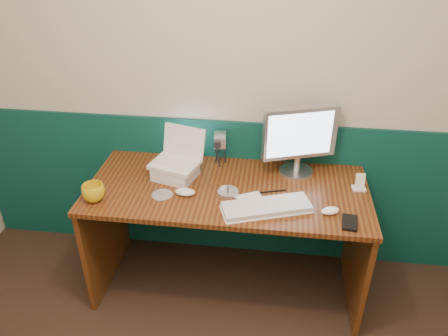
# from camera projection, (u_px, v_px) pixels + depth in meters

# --- Properties ---
(back_wall) EXTENTS (3.50, 0.04, 2.50)m
(back_wall) POSITION_uv_depth(u_px,v_px,m) (232.00, 82.00, 2.55)
(back_wall) COLOR beige
(back_wall) RESTS_ON ground
(wainscot) EXTENTS (3.48, 0.02, 1.00)m
(wainscot) POSITION_uv_depth(u_px,v_px,m) (231.00, 190.00, 2.92)
(wainscot) COLOR #083836
(wainscot) RESTS_ON ground
(desk) EXTENTS (1.60, 0.70, 0.75)m
(desk) POSITION_uv_depth(u_px,v_px,m) (227.00, 239.00, 2.68)
(desk) COLOR #3E190B
(desk) RESTS_ON ground
(laptop_riser) EXTENTS (0.27, 0.25, 0.08)m
(laptop_riser) POSITION_uv_depth(u_px,v_px,m) (175.00, 172.00, 2.56)
(laptop_riser) COLOR silver
(laptop_riser) RESTS_ON desk
(laptop) EXTENTS (0.31, 0.27, 0.22)m
(laptop) POSITION_uv_depth(u_px,v_px,m) (174.00, 149.00, 2.49)
(laptop) COLOR white
(laptop) RESTS_ON laptop_riser
(monitor) EXTENTS (0.45, 0.26, 0.43)m
(monitor) POSITION_uv_depth(u_px,v_px,m) (299.00, 141.00, 2.52)
(monitor) COLOR #BBBBC0
(monitor) RESTS_ON desk
(keyboard) EXTENTS (0.49, 0.30, 0.03)m
(keyboard) POSITION_uv_depth(u_px,v_px,m) (267.00, 208.00, 2.30)
(keyboard) COLOR silver
(keyboard) RESTS_ON desk
(mouse_right) EXTENTS (0.11, 0.09, 0.03)m
(mouse_right) POSITION_uv_depth(u_px,v_px,m) (330.00, 211.00, 2.27)
(mouse_right) COLOR white
(mouse_right) RESTS_ON desk
(mouse_left) EXTENTS (0.12, 0.07, 0.04)m
(mouse_left) POSITION_uv_depth(u_px,v_px,m) (185.00, 192.00, 2.42)
(mouse_left) COLOR white
(mouse_left) RESTS_ON desk
(mug) EXTENTS (0.16, 0.16, 0.10)m
(mug) POSITION_uv_depth(u_px,v_px,m) (94.00, 193.00, 2.36)
(mug) COLOR gold
(mug) RESTS_ON desk
(camcorder) EXTENTS (0.10, 0.14, 0.20)m
(camcorder) POSITION_uv_depth(u_px,v_px,m) (220.00, 150.00, 2.67)
(camcorder) COLOR silver
(camcorder) RESTS_ON desk
(cd_spindle) EXTENTS (0.12, 0.12, 0.02)m
(cd_spindle) POSITION_uv_depth(u_px,v_px,m) (228.00, 193.00, 2.42)
(cd_spindle) COLOR silver
(cd_spindle) RESTS_ON desk
(cd_loose_a) EXTENTS (0.12, 0.12, 0.00)m
(cd_loose_a) POSITION_uv_depth(u_px,v_px,m) (162.00, 195.00, 2.43)
(cd_loose_a) COLOR silver
(cd_loose_a) RESTS_ON desk
(pen) EXTENTS (0.15, 0.06, 0.01)m
(pen) POSITION_uv_depth(u_px,v_px,m) (273.00, 191.00, 2.45)
(pen) COLOR black
(pen) RESTS_ON desk
(papers) EXTENTS (0.17, 0.15, 0.00)m
(papers) POSITION_uv_depth(u_px,v_px,m) (250.00, 198.00, 2.40)
(papers) COLOR silver
(papers) RESTS_ON desk
(dock) EXTENTS (0.08, 0.06, 0.01)m
(dock) POSITION_uv_depth(u_px,v_px,m) (359.00, 188.00, 2.47)
(dock) COLOR white
(dock) RESTS_ON desk
(music_player) EXTENTS (0.05, 0.03, 0.09)m
(music_player) POSITION_uv_depth(u_px,v_px,m) (360.00, 181.00, 2.44)
(music_player) COLOR white
(music_player) RESTS_ON dock
(pda) EXTENTS (0.09, 0.13, 0.01)m
(pda) POSITION_uv_depth(u_px,v_px,m) (350.00, 223.00, 2.20)
(pda) COLOR black
(pda) RESTS_ON desk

